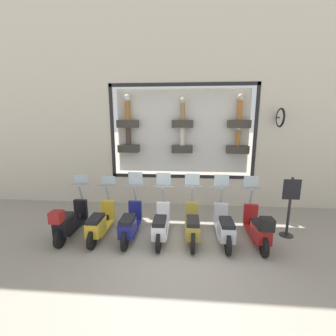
{
  "coord_description": "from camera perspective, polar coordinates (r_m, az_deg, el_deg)",
  "views": [
    {
      "loc": [
        -4.72,
        -0.12,
        3.11
      ],
      "look_at": [
        2.2,
        0.42,
        1.66
      ],
      "focal_mm": 24.0,
      "sensor_mm": 36.0,
      "label": 1
    }
  ],
  "objects": [
    {
      "name": "ground_plane",
      "position": [
        5.66,
        2.67,
        -21.6
      ],
      "size": [
        120.0,
        120.0,
        0.0
      ],
      "primitive_type": "plane",
      "color": "gray"
    },
    {
      "name": "building_facade",
      "position": [
        8.57,
        3.88,
        25.41
      ],
      "size": [
        1.24,
        36.0,
        10.08
      ],
      "color": "beige",
      "rests_on": "ground_plane"
    },
    {
      "name": "scooter_red_0",
      "position": [
        6.31,
        21.9,
        -13.91
      ],
      "size": [
        1.8,
        0.61,
        1.61
      ],
      "color": "black",
      "rests_on": "ground_plane"
    },
    {
      "name": "scooter_silver_1",
      "position": [
        6.18,
        14.12,
        -14.25
      ],
      "size": [
        1.8,
        0.6,
        1.64
      ],
      "color": "black",
      "rests_on": "ground_plane"
    },
    {
      "name": "scooter_olive_2",
      "position": [
        6.1,
        6.19,
        -14.26
      ],
      "size": [
        1.81,
        0.6,
        1.65
      ],
      "color": "black",
      "rests_on": "ground_plane"
    },
    {
      "name": "scooter_white_3",
      "position": [
        6.13,
        -1.83,
        -14.21
      ],
      "size": [
        1.8,
        0.6,
        1.66
      ],
      "color": "black",
      "rests_on": "ground_plane"
    },
    {
      "name": "scooter_navy_4",
      "position": [
        6.26,
        -9.6,
        -13.71
      ],
      "size": [
        1.8,
        0.6,
        1.67
      ],
      "color": "black",
      "rests_on": "ground_plane"
    },
    {
      "name": "scooter_yellow_5",
      "position": [
        6.51,
        -16.9,
        -13.2
      ],
      "size": [
        1.8,
        0.61,
        1.53
      ],
      "color": "black",
      "rests_on": "ground_plane"
    },
    {
      "name": "scooter_black_6",
      "position": [
        6.77,
        -23.81,
        -12.25
      ],
      "size": [
        1.8,
        0.61,
        1.56
      ],
      "color": "black",
      "rests_on": "ground_plane"
    },
    {
      "name": "shop_sign_post",
      "position": [
        6.95,
        28.53,
        -8.27
      ],
      "size": [
        0.36,
        0.45,
        1.67
      ],
      "color": "#232326",
      "rests_on": "ground_plane"
    }
  ]
}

